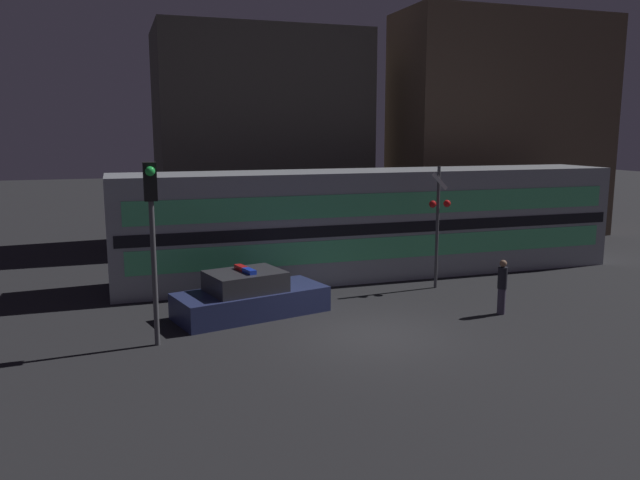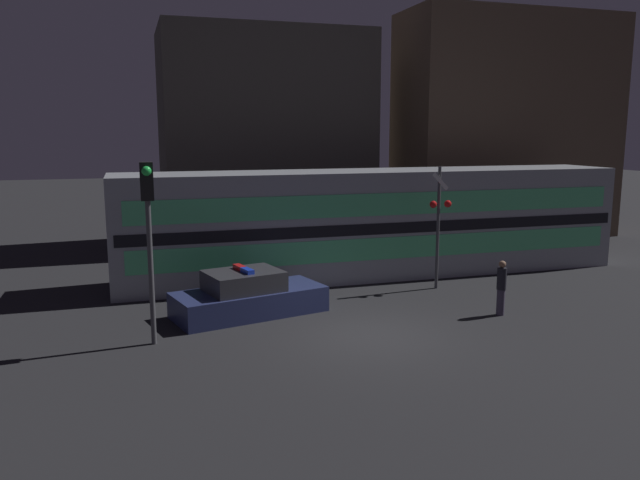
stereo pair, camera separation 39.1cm
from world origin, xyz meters
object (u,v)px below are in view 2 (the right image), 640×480
police_car (248,297)px  traffic_light_corner (148,216)px  crossing_signal_near (439,218)px  pedestrian (501,287)px  train (375,223)px

police_car → traffic_light_corner: size_ratio=1.02×
crossing_signal_near → traffic_light_corner: traffic_light_corner is taller
police_car → pedestrian: 7.14m
pedestrian → police_car: bearing=162.4°
train → traffic_light_corner: bearing=-145.3°
traffic_light_corner → police_car: bearing=34.0°
pedestrian → traffic_light_corner: bearing=177.9°
pedestrian → crossing_signal_near: (-0.28, 3.27, 1.56)m
pedestrian → traffic_light_corner: traffic_light_corner is taller
police_car → pedestrian: bearing=-31.3°
crossing_signal_near → pedestrian: bearing=-85.1°
traffic_light_corner → crossing_signal_near: bearing=17.6°
police_car → pedestrian: (6.81, -2.15, 0.29)m
train → police_car: size_ratio=4.04×
police_car → crossing_signal_near: crossing_signal_near is taller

